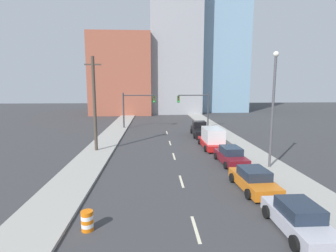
% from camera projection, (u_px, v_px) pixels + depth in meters
% --- Properties ---
extents(sidewalk_left, '(3.13, 90.97, 0.18)m').
position_uv_depth(sidewalk_left, '(123.00, 121.00, 49.17)').
color(sidewalk_left, '#9E9B93').
rests_on(sidewalk_left, ground).
extents(sidewalk_right, '(3.13, 90.97, 0.18)m').
position_uv_depth(sidewalk_right, '(203.00, 121.00, 50.02)').
color(sidewalk_right, '#9E9B93').
rests_on(sidewalk_right, ground).
extents(lane_stripe_at_8m, '(0.16, 2.40, 0.01)m').
position_uv_depth(lane_stripe_at_8m, '(196.00, 229.00, 12.36)').
color(lane_stripe_at_8m, beige).
rests_on(lane_stripe_at_8m, ground).
extents(lane_stripe_at_14m, '(0.16, 2.40, 0.01)m').
position_uv_depth(lane_stripe_at_14m, '(181.00, 181.00, 18.55)').
color(lane_stripe_at_14m, beige).
rests_on(lane_stripe_at_14m, ground).
extents(lane_stripe_at_21m, '(0.16, 2.40, 0.01)m').
position_uv_depth(lane_stripe_at_21m, '(174.00, 156.00, 25.12)').
color(lane_stripe_at_21m, beige).
rests_on(lane_stripe_at_21m, ground).
extents(lane_stripe_at_27m, '(0.16, 2.40, 0.01)m').
position_uv_depth(lane_stripe_at_27m, '(170.00, 143.00, 30.94)').
color(lane_stripe_at_27m, beige).
rests_on(lane_stripe_at_27m, ground).
extents(lane_stripe_at_34m, '(0.16, 2.40, 0.01)m').
position_uv_depth(lane_stripe_at_34m, '(167.00, 133.00, 37.83)').
color(lane_stripe_at_34m, beige).
rests_on(lane_stripe_at_34m, ground).
extents(building_brick_left, '(14.00, 16.00, 18.48)m').
position_uv_depth(building_brick_left, '(123.00, 75.00, 64.80)').
color(building_brick_left, '#9E513D').
rests_on(building_brick_left, ground).
extents(building_office_center, '(12.00, 20.00, 30.48)m').
position_uv_depth(building_office_center, '(174.00, 53.00, 68.57)').
color(building_office_center, '#99999E').
rests_on(building_office_center, ground).
extents(building_glass_right, '(13.00, 20.00, 34.53)m').
position_uv_depth(building_glass_right, '(216.00, 48.00, 72.89)').
color(building_glass_right, '#7A9EB7').
rests_on(building_glass_right, ground).
extents(traffic_signal_left, '(5.07, 0.35, 5.63)m').
position_uv_depth(traffic_signal_left, '(133.00, 105.00, 40.95)').
color(traffic_signal_left, '#38383D').
rests_on(traffic_signal_left, ground).
extents(traffic_signal_right, '(5.07, 0.35, 5.63)m').
position_uv_depth(traffic_signal_right, '(199.00, 105.00, 41.53)').
color(traffic_signal_right, '#38383D').
rests_on(traffic_signal_right, ground).
extents(utility_pole_left_mid, '(1.60, 0.32, 9.56)m').
position_uv_depth(utility_pole_left_mid, '(94.00, 104.00, 26.13)').
color(utility_pole_left_mid, '#473D33').
rests_on(utility_pole_left_mid, ground).
extents(traffic_barrel, '(0.56, 0.56, 0.95)m').
position_uv_depth(traffic_barrel, '(87.00, 221.00, 12.18)').
color(traffic_barrel, orange).
rests_on(traffic_barrel, ground).
extents(street_lamp, '(0.44, 0.44, 9.31)m').
position_uv_depth(street_lamp, '(273.00, 103.00, 20.54)').
color(street_lamp, '#4C4C51').
rests_on(street_lamp, ground).
extents(sedan_silver, '(2.01, 4.39, 1.42)m').
position_uv_depth(sedan_silver, '(299.00, 219.00, 12.01)').
color(sedan_silver, '#B2B2BC').
rests_on(sedan_silver, ground).
extents(sedan_orange, '(2.26, 4.59, 1.41)m').
position_uv_depth(sedan_orange, '(254.00, 180.00, 16.99)').
color(sedan_orange, orange).
rests_on(sedan_orange, ground).
extents(sedan_maroon, '(2.18, 4.65, 1.49)m').
position_uv_depth(sedan_maroon, '(231.00, 156.00, 22.69)').
color(sedan_maroon, maroon).
rests_on(sedan_maroon, ground).
extents(box_truck_red, '(2.43, 5.64, 2.21)m').
position_uv_depth(box_truck_red, '(212.00, 139.00, 28.34)').
color(box_truck_red, red).
rests_on(box_truck_red, ground).
extents(pickup_truck_black, '(2.36, 5.91, 1.85)m').
position_uv_depth(pickup_truck_black, '(200.00, 130.00, 35.55)').
color(pickup_truck_black, black).
rests_on(pickup_truck_black, ground).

